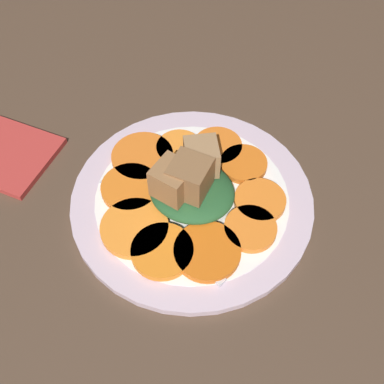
{
  "coord_description": "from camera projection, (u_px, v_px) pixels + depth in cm",
  "views": [
    {
      "loc": [
        13.36,
        -31.09,
        50.53
      ],
      "look_at": [
        0.0,
        0.0,
        4.1
      ],
      "focal_mm": 45.0,
      "sensor_mm": 36.0,
      "label": 1
    }
  ],
  "objects": [
    {
      "name": "carrot_slice_3",
      "position": [
        130.0,
        188.0,
        0.59
      ],
      "size": [
        7.13,
        7.13,
        0.87
      ],
      "primitive_type": "cylinder",
      "color": "orange",
      "rests_on": "plate"
    },
    {
      "name": "carrot_slice_8",
      "position": [
        260.0,
        201.0,
        0.57
      ],
      "size": [
        6.2,
        6.2,
        0.87
      ],
      "primitive_type": "cylinder",
      "color": "orange",
      "rests_on": "plate"
    },
    {
      "name": "carrot_slice_4",
      "position": [
        135.0,
        228.0,
        0.55
      ],
      "size": [
        7.89,
        7.89,
        0.87
      ],
      "primitive_type": "cylinder",
      "color": "orange",
      "rests_on": "plate"
    },
    {
      "name": "table_slab",
      "position": [
        192.0,
        207.0,
        0.6
      ],
      "size": [
        120.0,
        120.0,
        2.0
      ],
      "primitive_type": "cube",
      "color": "#4C3828",
      "rests_on": "ground"
    },
    {
      "name": "fork",
      "position": [
        158.0,
        223.0,
        0.56
      ],
      "size": [
        19.07,
        9.25,
        0.4
      ],
      "rotation": [
        0.0,
        0.0,
        -0.4
      ],
      "color": "silver",
      "rests_on": "plate"
    },
    {
      "name": "carrot_slice_5",
      "position": [
        163.0,
        251.0,
        0.53
      ],
      "size": [
        7.03,
        7.03,
        0.87
      ],
      "primitive_type": "cylinder",
      "color": "orange",
      "rests_on": "plate"
    },
    {
      "name": "carrot_slice_0",
      "position": [
        218.0,
        147.0,
        0.62
      ],
      "size": [
        6.38,
        6.38,
        0.87
      ],
      "primitive_type": "cylinder",
      "color": "orange",
      "rests_on": "plate"
    },
    {
      "name": "carrot_slice_9",
      "position": [
        244.0,
        164.0,
        0.61
      ],
      "size": [
        5.95,
        5.95,
        0.87
      ],
      "primitive_type": "cylinder",
      "color": "orange",
      "rests_on": "plate"
    },
    {
      "name": "carrot_slice_1",
      "position": [
        179.0,
        148.0,
        0.62
      ],
      "size": [
        5.94,
        5.94,
        0.87
      ],
      "primitive_type": "cylinder",
      "color": "orange",
      "rests_on": "plate"
    },
    {
      "name": "plate",
      "position": [
        192.0,
        200.0,
        0.59
      ],
      "size": [
        29.45,
        29.45,
        1.05
      ],
      "color": "silver",
      "rests_on": "table_slab"
    },
    {
      "name": "carrot_slice_7",
      "position": [
        250.0,
        229.0,
        0.55
      ],
      "size": [
        6.09,
        6.09,
        0.87
      ],
      "primitive_type": "cylinder",
      "color": "orange",
      "rests_on": "plate"
    },
    {
      "name": "carrot_slice_6",
      "position": [
        207.0,
        251.0,
        0.53
      ],
      "size": [
        7.54,
        7.54,
        0.87
      ],
      "primitive_type": "cylinder",
      "color": "#D66014",
      "rests_on": "plate"
    },
    {
      "name": "carrot_slice_2",
      "position": [
        143.0,
        157.0,
        0.61
      ],
      "size": [
        7.92,
        7.92,
        0.87
      ],
      "primitive_type": "cylinder",
      "color": "orange",
      "rests_on": "plate"
    },
    {
      "name": "center_pile",
      "position": [
        190.0,
        183.0,
        0.56
      ],
      "size": [
        10.37,
        10.09,
        6.74
      ],
      "color": "#235128",
      "rests_on": "plate"
    }
  ]
}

